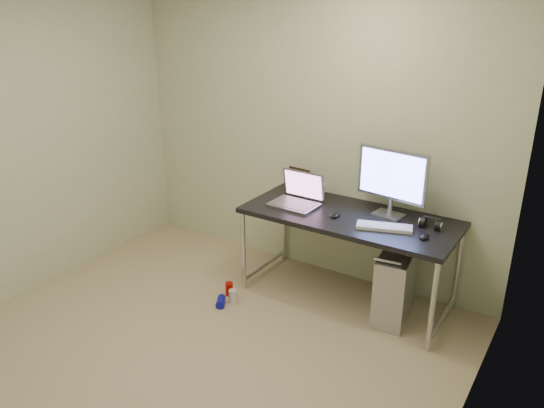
# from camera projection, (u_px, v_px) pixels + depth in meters

# --- Properties ---
(floor) EXTENTS (3.50, 3.50, 0.00)m
(floor) POSITION_uv_depth(u_px,v_px,m) (180.00, 362.00, 3.65)
(floor) COLOR tan
(floor) RESTS_ON ground
(wall_back) EXTENTS (3.50, 0.02, 2.50)m
(wall_back) POSITION_uv_depth(u_px,v_px,m) (309.00, 133.00, 4.56)
(wall_back) COLOR beige
(wall_back) RESTS_ON ground
(wall_right) EXTENTS (0.02, 3.50, 2.50)m
(wall_right) POSITION_uv_depth(u_px,v_px,m) (463.00, 266.00, 2.31)
(wall_right) COLOR beige
(wall_right) RESTS_ON ground
(desk) EXTENTS (1.68, 0.74, 0.75)m
(desk) POSITION_uv_depth(u_px,v_px,m) (349.00, 224.00, 4.19)
(desk) COLOR black
(desk) RESTS_ON ground
(tower_computer) EXTENTS (0.30, 0.56, 0.59)m
(tower_computer) POSITION_uv_depth(u_px,v_px,m) (395.00, 284.00, 4.09)
(tower_computer) COLOR #B3B3B8
(tower_computer) RESTS_ON ground
(cable_a) EXTENTS (0.01, 0.16, 0.69)m
(cable_a) POSITION_uv_depth(u_px,v_px,m) (406.00, 251.00, 4.34)
(cable_a) COLOR black
(cable_a) RESTS_ON ground
(cable_b) EXTENTS (0.02, 0.11, 0.71)m
(cable_b) POSITION_uv_depth(u_px,v_px,m) (416.00, 257.00, 4.29)
(cable_b) COLOR black
(cable_b) RESTS_ON ground
(can_red) EXTENTS (0.07, 0.07, 0.12)m
(can_red) POSITION_uv_depth(u_px,v_px,m) (229.00, 289.00, 4.45)
(can_red) COLOR #B50904
(can_red) RESTS_ON ground
(can_white) EXTENTS (0.08, 0.08, 0.12)m
(can_white) POSITION_uv_depth(u_px,v_px,m) (233.00, 297.00, 4.33)
(can_white) COLOR silver
(can_white) RESTS_ON ground
(can_blue) EXTENTS (0.13, 0.15, 0.07)m
(can_blue) POSITION_uv_depth(u_px,v_px,m) (221.00, 302.00, 4.31)
(can_blue) COLOR #1012AB
(can_blue) RESTS_ON ground
(laptop) EXTENTS (0.39, 0.32, 0.26)m
(laptop) POSITION_uv_depth(u_px,v_px,m) (298.00, 197.00, 4.36)
(laptop) COLOR #A3A2A8
(laptop) RESTS_ON desk
(monitor) EXTENTS (0.57, 0.20, 0.54)m
(monitor) POSITION_uv_depth(u_px,v_px,m) (392.00, 178.00, 4.03)
(monitor) COLOR #A3A2A8
(monitor) RESTS_ON desk
(keyboard) EXTENTS (0.42, 0.25, 0.02)m
(keyboard) POSITION_uv_depth(u_px,v_px,m) (384.00, 227.00, 3.91)
(keyboard) COLOR silver
(keyboard) RESTS_ON desk
(mouse_right) EXTENTS (0.07, 0.11, 0.04)m
(mouse_right) POSITION_uv_depth(u_px,v_px,m) (425.00, 236.00, 3.75)
(mouse_right) COLOR black
(mouse_right) RESTS_ON desk
(mouse_left) EXTENTS (0.07, 0.11, 0.04)m
(mouse_left) POSITION_uv_depth(u_px,v_px,m) (335.00, 214.00, 4.12)
(mouse_left) COLOR black
(mouse_left) RESTS_ON desk
(headphones) EXTENTS (0.16, 0.10, 0.11)m
(headphones) POSITION_uv_depth(u_px,v_px,m) (431.00, 224.00, 3.92)
(headphones) COLOR black
(headphones) RESTS_ON desk
(picture_frame) EXTENTS (0.23, 0.09, 0.18)m
(picture_frame) POSITION_uv_depth(u_px,v_px,m) (298.00, 178.00, 4.73)
(picture_frame) COLOR black
(picture_frame) RESTS_ON desk
(webcam) EXTENTS (0.04, 0.03, 0.13)m
(webcam) POSITION_uv_depth(u_px,v_px,m) (322.00, 187.00, 4.49)
(webcam) COLOR silver
(webcam) RESTS_ON desk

